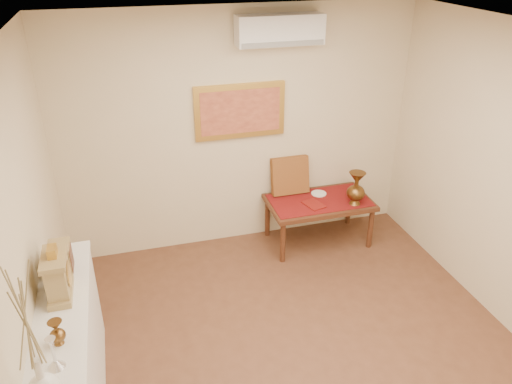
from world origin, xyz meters
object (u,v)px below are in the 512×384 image
object	(u,v)px
white_vase	(32,345)
wooden_chest	(61,258)
low_table	(319,205)
mantel_clock	(58,275)
brass_urn_tall	(356,185)
display_ledge	(72,375)

from	to	relation	value
white_vase	wooden_chest	bearing A→B (deg)	90.11
low_table	mantel_clock	bearing A→B (deg)	-149.59
white_vase	brass_urn_tall	distance (m)	3.94
low_table	wooden_chest	bearing A→B (deg)	-154.55
brass_urn_tall	display_ledge	distance (m)	3.48
brass_urn_tall	low_table	world-z (taller)	brass_urn_tall
mantel_clock	brass_urn_tall	bearing A→B (deg)	24.50
brass_urn_tall	white_vase	bearing A→B (deg)	-141.40
white_vase	low_table	xyz separation A→B (m)	(2.68, 2.61, -0.98)
white_vase	brass_urn_tall	size ratio (longest dim) A/B	2.07
display_ledge	wooden_chest	bearing A→B (deg)	90.31
white_vase	brass_urn_tall	bearing A→B (deg)	38.60
white_vase	mantel_clock	distance (m)	1.09
display_ledge	low_table	size ratio (longest dim) A/B	1.68
mantel_clock	wooden_chest	size ratio (longest dim) A/B	1.68
wooden_chest	low_table	size ratio (longest dim) A/B	0.20
low_table	white_vase	bearing A→B (deg)	-135.72
brass_urn_tall	low_table	bearing A→B (deg)	152.09
display_ledge	mantel_clock	size ratio (longest dim) A/B	4.93
white_vase	mantel_clock	size ratio (longest dim) A/B	2.39
white_vase	mantel_clock	world-z (taller)	white_vase
brass_urn_tall	wooden_chest	size ratio (longest dim) A/B	1.94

